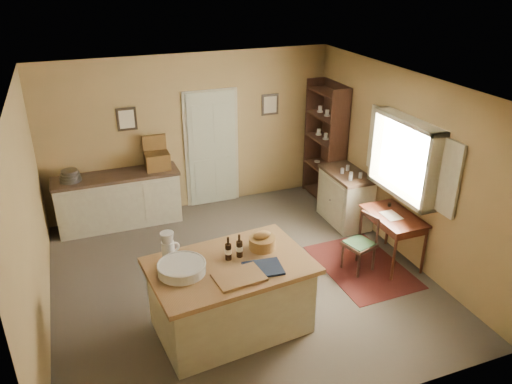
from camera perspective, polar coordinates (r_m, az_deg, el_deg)
ground at (r=7.11m, az=-1.84°, el=-9.76°), size 5.00×5.00×0.00m
wall_back at (r=8.68m, az=-7.42°, el=6.67°), size 5.00×0.10×2.70m
wall_front at (r=4.47m, az=8.75°, el=-12.57°), size 5.00×0.10×2.70m
wall_left at (r=6.19m, az=-24.48°, el=-3.33°), size 0.10×5.00×2.70m
wall_right at (r=7.55m, az=16.27°, el=2.99°), size 0.10×5.00×2.70m
ceiling at (r=5.99m, az=-2.20°, el=11.94°), size 5.00×5.00×0.00m
door at (r=8.83m, az=-5.06°, el=5.08°), size 0.97×0.06×2.11m
framed_prints at (r=8.59m, az=-6.22°, el=9.13°), size 2.82×0.02×0.38m
window at (r=7.29m, az=16.88°, el=3.81°), size 0.25×1.99×1.12m
work_island at (r=6.00m, az=-3.00°, el=-11.59°), size 1.94×1.37×1.20m
sideboard at (r=8.53m, az=-15.36°, el=-0.67°), size 2.00×0.57×1.18m
rug at (r=7.49m, az=12.00°, el=-8.32°), size 1.13×1.62×0.01m
writing_desk at (r=7.39m, az=15.42°, el=-3.19°), size 0.58×0.94×0.82m
desk_chair at (r=7.22m, az=11.72°, el=-5.90°), size 0.47×0.47×0.81m
right_cabinet at (r=8.46m, az=10.17°, el=-0.56°), size 0.56×1.00×0.99m
shelving_unit at (r=9.09m, az=8.18°, el=5.60°), size 0.36×0.97×2.15m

